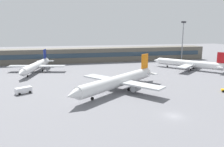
% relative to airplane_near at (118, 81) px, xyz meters
% --- Properties ---
extents(ground_plane, '(400.00, 400.00, 0.00)m').
position_rel_airplane_near_xyz_m(ground_plane, '(7.46, 15.48, -3.44)').
color(ground_plane, slate).
extents(terminal_building, '(144.52, 12.13, 9.00)m').
position_rel_airplane_near_xyz_m(terminal_building, '(7.46, 71.46, 1.06)').
color(terminal_building, '#5B564C').
rests_on(terminal_building, ground_plane).
extents(airplane_near, '(37.87, 31.70, 11.28)m').
position_rel_airplane_near_xyz_m(airplane_near, '(0.00, 0.00, 0.00)').
color(airplane_near, white).
rests_on(airplane_near, ground_plane).
extents(airplane_mid, '(28.66, 33.74, 10.11)m').
position_rel_airplane_near_xyz_m(airplane_mid, '(46.78, 31.21, -0.36)').
color(airplane_mid, white).
rests_on(airplane_mid, ground_plane).
extents(airplane_far, '(28.37, 40.08, 10.01)m').
position_rel_airplane_near_xyz_m(airplane_far, '(-31.30, 42.16, -0.39)').
color(airplane_far, white).
rests_on(airplane_far, ground_plane).
extents(service_van_white, '(5.52, 4.24, 2.08)m').
position_rel_airplane_near_xyz_m(service_van_white, '(-31.48, 4.25, -2.33)').
color(service_van_white, white).
rests_on(service_van_white, ground_plane).
extents(floodlight_tower_west, '(3.20, 0.80, 26.37)m').
position_rel_airplane_near_xyz_m(floodlight_tower_west, '(62.23, 63.63, 11.77)').
color(floodlight_tower_west, gray).
rests_on(floodlight_tower_west, ground_plane).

